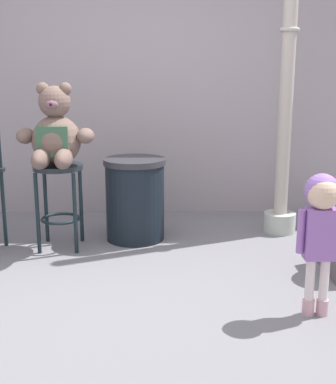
{
  "coord_description": "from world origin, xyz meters",
  "views": [
    {
      "loc": [
        0.26,
        -3.23,
        1.47
      ],
      "look_at": [
        0.28,
        0.41,
        0.6
      ],
      "focal_mm": 48.62,
      "sensor_mm": 36.0,
      "label": 1
    }
  ],
  "objects_px": {
    "teddy_bear": "(55,135)",
    "lamppost": "(286,94)",
    "child_walking": "(321,214)",
    "bar_stool_with_teddy": "(59,188)",
    "trash_bin": "(135,199)"
  },
  "relations": [
    {
      "from": "lamppost",
      "to": "trash_bin",
      "type": "bearing_deg",
      "value": -171.74
    },
    {
      "from": "bar_stool_with_teddy",
      "to": "teddy_bear",
      "type": "xyz_separation_m",
      "value": [
        -0.0,
        -0.03,
        0.44
      ]
    },
    {
      "from": "child_walking",
      "to": "lamppost",
      "type": "xyz_separation_m",
      "value": [
        0.14,
        1.65,
        0.61
      ]
    },
    {
      "from": "teddy_bear",
      "to": "trash_bin",
      "type": "relative_size",
      "value": 0.91
    },
    {
      "from": "bar_stool_with_teddy",
      "to": "lamppost",
      "type": "distance_m",
      "value": 2.11
    },
    {
      "from": "bar_stool_with_teddy",
      "to": "teddy_bear",
      "type": "relative_size",
      "value": 1.08
    },
    {
      "from": "child_walking",
      "to": "trash_bin",
      "type": "xyz_separation_m",
      "value": [
        -1.18,
        1.46,
        -0.27
      ]
    },
    {
      "from": "bar_stool_with_teddy",
      "to": "trash_bin",
      "type": "relative_size",
      "value": 0.98
    },
    {
      "from": "child_walking",
      "to": "lamppost",
      "type": "bearing_deg",
      "value": -61.18
    },
    {
      "from": "trash_bin",
      "to": "lamppost",
      "type": "bearing_deg",
      "value": 8.26
    },
    {
      "from": "bar_stool_with_teddy",
      "to": "trash_bin",
      "type": "distance_m",
      "value": 0.66
    },
    {
      "from": "child_walking",
      "to": "bar_stool_with_teddy",
      "type": "bearing_deg",
      "value": -1.15
    },
    {
      "from": "child_walking",
      "to": "trash_bin",
      "type": "relative_size",
      "value": 1.22
    },
    {
      "from": "child_walking",
      "to": "trash_bin",
      "type": "bearing_deg",
      "value": -17.39
    },
    {
      "from": "teddy_bear",
      "to": "lamppost",
      "type": "xyz_separation_m",
      "value": [
        1.93,
        0.44,
        0.3
      ]
    }
  ]
}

